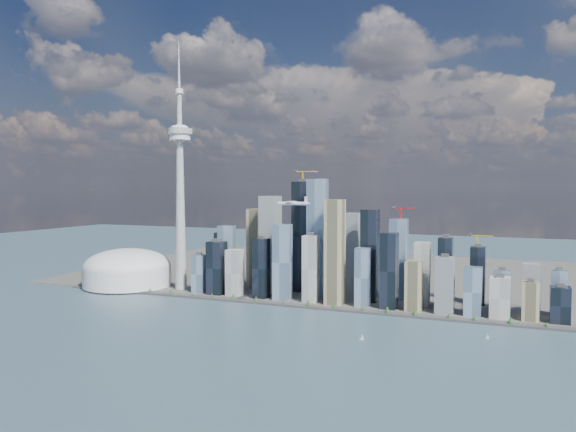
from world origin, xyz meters
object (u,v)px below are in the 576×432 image
at_px(sailboat_west, 362,338).
at_px(dome_stadium, 127,270).
at_px(needle_tower, 180,185).
at_px(sailboat_east, 487,337).
at_px(airplane, 293,203).

bearing_deg(sailboat_west, dome_stadium, 163.02).
distance_m(needle_tower, sailboat_east, 717.31).
height_order(dome_stadium, sailboat_east, dome_stadium).
bearing_deg(airplane, dome_stadium, 155.60).
relative_size(needle_tower, dome_stadium, 2.75).
bearing_deg(sailboat_west, airplane, 149.81).
relative_size(needle_tower, airplane, 8.68).
relative_size(sailboat_west, sailboat_east, 1.18).
height_order(airplane, sailboat_west, airplane).
relative_size(needle_tower, sailboat_west, 55.06).
distance_m(airplane, sailboat_west, 274.07).
xyz_separation_m(sailboat_west, sailboat_east, (175.77, 80.06, -0.49)).
bearing_deg(airplane, needle_tower, 148.06).
bearing_deg(airplane, sailboat_west, -42.66).
relative_size(airplane, sailboat_west, 6.35).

